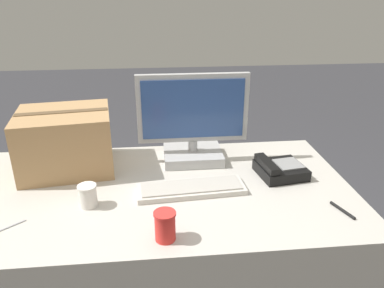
# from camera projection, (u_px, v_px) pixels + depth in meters

# --- Properties ---
(office_desk) EXTENTS (1.80, 0.90, 0.72)m
(office_desk) POSITION_uv_depth(u_px,v_px,m) (146.00, 256.00, 1.74)
(office_desk) COLOR beige
(office_desk) RESTS_ON ground_plane
(monitor) EXTENTS (0.53, 0.23, 0.43)m
(monitor) POSITION_uv_depth(u_px,v_px,m) (193.00, 126.00, 1.79)
(monitor) COLOR #B7B7B7
(monitor) RESTS_ON office_desk
(keyboard) EXTENTS (0.46, 0.18, 0.03)m
(keyboard) POSITION_uv_depth(u_px,v_px,m) (191.00, 188.00, 1.57)
(keyboard) COLOR beige
(keyboard) RESTS_ON office_desk
(desk_phone) EXTENTS (0.23, 0.22, 0.08)m
(desk_phone) POSITION_uv_depth(u_px,v_px,m) (279.00, 169.00, 1.70)
(desk_phone) COLOR black
(desk_phone) RESTS_ON office_desk
(paper_cup_left) EXTENTS (0.07, 0.07, 0.09)m
(paper_cup_left) POSITION_uv_depth(u_px,v_px,m) (88.00, 196.00, 1.45)
(paper_cup_left) COLOR white
(paper_cup_left) RESTS_ON office_desk
(paper_cup_right) EXTENTS (0.08, 0.08, 0.11)m
(paper_cup_right) POSITION_uv_depth(u_px,v_px,m) (165.00, 226.00, 1.26)
(paper_cup_right) COLOR red
(paper_cup_right) RESTS_ON office_desk
(cardboard_box) EXTENTS (0.45, 0.40, 0.28)m
(cardboard_box) POSITION_uv_depth(u_px,v_px,m) (66.00, 141.00, 1.72)
(cardboard_box) COLOR tan
(cardboard_box) RESTS_ON office_desk
(pen_marker) EXTENTS (0.05, 0.12, 0.01)m
(pen_marker) POSITION_uv_depth(u_px,v_px,m) (342.00, 210.00, 1.43)
(pen_marker) COLOR black
(pen_marker) RESTS_ON office_desk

